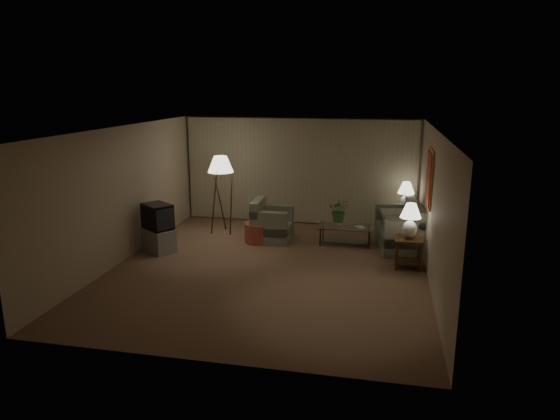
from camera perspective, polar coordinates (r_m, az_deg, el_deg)
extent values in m
plane|color=#87694A|center=(9.83, -1.24, -6.62)|extent=(7.00, 7.00, 0.00)
cube|color=#C4B497|center=(12.81, 2.25, 4.50)|extent=(6.00, 0.04, 2.70)
cube|color=#C4B497|center=(10.52, -17.43, 1.77)|extent=(0.04, 7.00, 2.70)
cube|color=#C4B497|center=(9.26, 17.13, 0.17)|extent=(0.04, 7.00, 2.70)
cube|color=white|center=(9.23, -1.33, 9.26)|extent=(6.00, 7.00, 0.04)
cube|color=#AAAA84|center=(12.73, 2.19, 4.45)|extent=(5.85, 0.12, 2.65)
cube|color=#C68D45|center=(9.95, 16.76, 3.50)|extent=(0.03, 0.90, 1.10)
cube|color=#AA231F|center=(9.95, 16.61, 3.51)|extent=(0.02, 0.80, 1.00)
cube|color=gray|center=(11.38, 13.38, -3.03)|extent=(1.96, 1.32, 0.41)
cube|color=gray|center=(11.47, -0.91, -2.53)|extent=(0.91, 0.87, 0.40)
cube|color=#3B2410|center=(9.99, 14.53, -3.24)|extent=(0.54, 0.54, 0.04)
cube|color=#3B2410|center=(10.13, 14.37, -5.72)|extent=(0.46, 0.46, 0.02)
cylinder|color=#3B2410|center=(9.86, 13.20, -5.22)|extent=(0.05, 0.05, 0.56)
cylinder|color=#3B2410|center=(10.27, 13.16, -4.42)|extent=(0.05, 0.05, 0.56)
cylinder|color=#3B2410|center=(9.89, 15.74, -5.33)|extent=(0.05, 0.05, 0.56)
cylinder|color=#3B2410|center=(10.30, 15.59, -4.53)|extent=(0.05, 0.05, 0.56)
cube|color=#3B2410|center=(12.22, 14.08, -0.06)|extent=(0.54, 0.46, 0.04)
cube|color=#3B2410|center=(12.34, 13.95, -2.14)|extent=(0.46, 0.39, 0.02)
cylinder|color=#3B2410|center=(12.12, 12.98, -1.59)|extent=(0.05, 0.05, 0.56)
cylinder|color=#3B2410|center=(12.46, 12.95, -1.16)|extent=(0.05, 0.05, 0.56)
cylinder|color=#3B2410|center=(12.14, 15.07, -1.69)|extent=(0.05, 0.05, 0.56)
cylinder|color=#3B2410|center=(12.48, 14.99, -1.26)|extent=(0.05, 0.05, 0.56)
ellipsoid|color=white|center=(9.93, 14.60, -2.16)|extent=(0.28, 0.28, 0.35)
cylinder|color=white|center=(9.88, 14.67, -0.96)|extent=(0.03, 0.03, 0.08)
cone|color=#F0E5CD|center=(9.84, 14.73, -0.05)|extent=(0.40, 0.40, 0.28)
ellipsoid|color=white|center=(12.18, 14.13, 0.81)|extent=(0.27, 0.27, 0.34)
cylinder|color=white|center=(12.13, 14.19, 1.77)|extent=(0.03, 0.03, 0.08)
cone|color=#F0E5CD|center=(12.10, 14.24, 2.50)|extent=(0.39, 0.39, 0.27)
cube|color=silver|center=(11.24, 7.50, -1.89)|extent=(1.20, 0.66, 0.02)
cube|color=silver|center=(11.33, 7.45, -3.38)|extent=(1.12, 0.57, 0.01)
cylinder|color=#3A2617|center=(11.10, 4.62, -3.13)|extent=(0.04, 0.04, 0.40)
cylinder|color=#3A2617|center=(11.59, 4.95, -2.39)|extent=(0.04, 0.04, 0.40)
cylinder|color=#3A2617|center=(11.03, 10.11, -3.42)|extent=(0.04, 0.04, 0.40)
cylinder|color=#3A2617|center=(11.53, 10.20, -2.67)|extent=(0.04, 0.04, 0.40)
cube|color=#9C9C9E|center=(11.03, -13.67, -3.34)|extent=(1.15, 1.13, 0.50)
cube|color=black|center=(10.89, -13.83, -0.72)|extent=(1.06, 1.05, 0.54)
cylinder|color=#3B2410|center=(11.88, -6.78, 4.20)|extent=(0.04, 0.04, 0.27)
cone|color=#F0E5CD|center=(11.84, -6.81, 5.23)|extent=(0.61, 0.61, 0.38)
cylinder|color=#B2533C|center=(11.38, -2.39, -2.54)|extent=(0.87, 0.87, 0.45)
imported|color=white|center=(11.23, 6.75, -1.46)|extent=(0.15, 0.15, 0.14)
imported|color=#417C37|center=(11.15, 6.80, 0.17)|extent=(0.49, 0.43, 0.52)
imported|color=olive|center=(11.13, 8.74, -2.01)|extent=(0.28, 0.30, 0.02)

